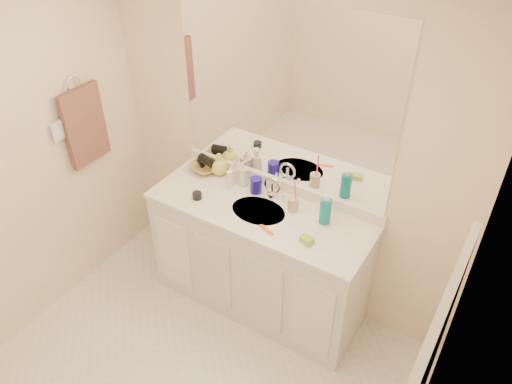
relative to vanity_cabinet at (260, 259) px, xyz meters
The scene contains 25 objects.
ceiling 2.23m from the vanity_cabinet, 90.00° to the right, with size 2.60×2.60×0.02m, color white.
wall_back 0.82m from the vanity_cabinet, 90.00° to the left, with size 2.60×0.02×2.40m, color #FDE9C6.
vanity_cabinet is the anchor object (origin of this frame).
countertop 0.44m from the vanity_cabinet, ahead, with size 1.52×0.57×0.03m, color white.
backsplash 0.56m from the vanity_cabinet, 90.00° to the left, with size 1.52×0.03×0.08m, color white.
sink_basin 0.44m from the vanity_cabinet, 90.00° to the right, with size 0.37×0.37×0.02m, color #B4AF9D.
faucet 0.53m from the vanity_cabinet, 90.00° to the left, with size 0.02×0.02×0.11m, color silver.
mirror 1.17m from the vanity_cabinet, 90.00° to the left, with size 1.48×0.01×1.20m, color white.
blue_mug 0.54m from the vanity_cabinet, 129.73° to the left, with size 0.08×0.08×0.11m, color #1C1593.
tan_cup 0.55m from the vanity_cabinet, 29.05° to the left, with size 0.07×0.07×0.10m, color #C9AF8D.
toothbrush 0.64m from the vanity_cabinet, 27.81° to the left, with size 0.01×0.01×0.19m, color #FF438F.
mouthwash_bottle 0.69m from the vanity_cabinet, 13.94° to the left, with size 0.07×0.07×0.17m, color #0B808D.
soap_dish 0.63m from the vanity_cabinet, 17.09° to the right, with size 0.09×0.07×0.01m, color silver.
green_soap 0.64m from the vanity_cabinet, 17.09° to the right, with size 0.08×0.05×0.03m, color #96BB2D.
orange_comb 0.51m from the vanity_cabinet, 47.88° to the right, with size 0.12×0.03×0.01m, color #F55819.
dark_jar 0.65m from the vanity_cabinet, 163.52° to the right, with size 0.06×0.06×0.04m, color black.
extra_white_bottle 0.61m from the vanity_cabinet, 163.04° to the left, with size 0.04×0.04×0.14m, color white.
soap_bottle_white 0.62m from the vanity_cabinet, 143.82° to the left, with size 0.07×0.07×0.19m, color silver.
soap_bottle_cream 0.65m from the vanity_cabinet, 149.16° to the left, with size 0.07×0.07×0.16m, color beige.
soap_bottle_yellow 0.73m from the vanity_cabinet, 156.71° to the left, with size 0.13×0.13×0.16m, color #D7D954.
wicker_basket 0.77m from the vanity_cabinet, 162.88° to the left, with size 0.21×0.21×0.05m, color #AD8945.
hair_dryer 0.80m from the vanity_cabinet, 162.29° to the left, with size 0.07×0.07×0.13m, color black.
towel_ring 1.71m from the vanity_cabinet, 168.86° to the right, with size 0.11×0.11×0.01m, color silver.
hand_towel 1.52m from the vanity_cabinet, 168.69° to the right, with size 0.04×0.32×0.55m, color #53312C.
switch_plate 1.61m from the vanity_cabinet, 160.52° to the right, with size 0.01×0.09×0.13m, color white.
Camera 1 is at (1.32, -1.16, 2.92)m, focal length 35.00 mm.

